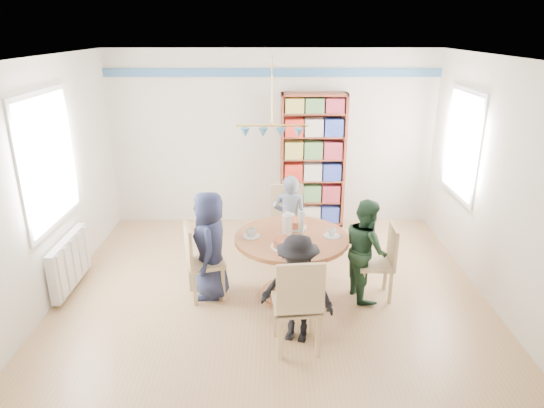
{
  "coord_description": "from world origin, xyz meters",
  "views": [
    {
      "loc": [
        0.0,
        -4.89,
        3.0
      ],
      "look_at": [
        0.0,
        0.4,
        1.05
      ],
      "focal_mm": 32.0,
      "sensor_mm": 36.0,
      "label": 1
    }
  ],
  "objects_px": {
    "chair_near": "(298,302)",
    "person_far": "(290,220)",
    "chair_far": "(287,218)",
    "person_left": "(210,245)",
    "chair_left": "(199,258)",
    "dining_table": "(291,252)",
    "bookshelf": "(313,162)",
    "chair_right": "(382,258)",
    "person_near": "(297,289)",
    "person_right": "(366,249)",
    "radiator": "(70,262)"
  },
  "relations": [
    {
      "from": "chair_near",
      "to": "person_far",
      "type": "height_order",
      "value": "person_far"
    },
    {
      "from": "chair_far",
      "to": "chair_near",
      "type": "height_order",
      "value": "chair_near"
    },
    {
      "from": "person_left",
      "to": "person_far",
      "type": "bearing_deg",
      "value": 128.1
    },
    {
      "from": "chair_near",
      "to": "chair_left",
      "type": "bearing_deg",
      "value": 136.83
    },
    {
      "from": "dining_table",
      "to": "bookshelf",
      "type": "xyz_separation_m",
      "value": [
        0.4,
        2.19,
        0.46
      ]
    },
    {
      "from": "chair_near",
      "to": "bookshelf",
      "type": "relative_size",
      "value": 0.49
    },
    {
      "from": "chair_left",
      "to": "chair_right",
      "type": "height_order",
      "value": "chair_left"
    },
    {
      "from": "person_left",
      "to": "bookshelf",
      "type": "bearing_deg",
      "value": 144.57
    },
    {
      "from": "person_left",
      "to": "person_near",
      "type": "xyz_separation_m",
      "value": [
        0.96,
        -0.87,
        -0.07
      ]
    },
    {
      "from": "chair_left",
      "to": "person_right",
      "type": "xyz_separation_m",
      "value": [
        1.91,
        0.04,
        0.09
      ]
    },
    {
      "from": "chair_near",
      "to": "person_left",
      "type": "height_order",
      "value": "person_left"
    },
    {
      "from": "dining_table",
      "to": "chair_far",
      "type": "xyz_separation_m",
      "value": [
        -0.02,
        1.06,
        -0.01
      ]
    },
    {
      "from": "radiator",
      "to": "bookshelf",
      "type": "height_order",
      "value": "bookshelf"
    },
    {
      "from": "chair_far",
      "to": "person_left",
      "type": "bearing_deg",
      "value": -130.82
    },
    {
      "from": "chair_right",
      "to": "chair_near",
      "type": "height_order",
      "value": "chair_near"
    },
    {
      "from": "chair_right",
      "to": "dining_table",
      "type": "bearing_deg",
      "value": 177.97
    },
    {
      "from": "chair_near",
      "to": "person_right",
      "type": "distance_m",
      "value": 1.34
    },
    {
      "from": "person_near",
      "to": "chair_far",
      "type": "bearing_deg",
      "value": 108.24
    },
    {
      "from": "person_far",
      "to": "person_left",
      "type": "bearing_deg",
      "value": 47.75
    },
    {
      "from": "chair_right",
      "to": "chair_near",
      "type": "distance_m",
      "value": 1.46
    },
    {
      "from": "person_left",
      "to": "person_right",
      "type": "relative_size",
      "value": 1.07
    },
    {
      "from": "person_left",
      "to": "bookshelf",
      "type": "xyz_separation_m",
      "value": [
        1.34,
        2.19,
        0.38
      ]
    },
    {
      "from": "person_left",
      "to": "person_near",
      "type": "bearing_deg",
      "value": 43.74
    },
    {
      "from": "dining_table",
      "to": "chair_right",
      "type": "height_order",
      "value": "chair_right"
    },
    {
      "from": "person_left",
      "to": "person_near",
      "type": "height_order",
      "value": "person_left"
    },
    {
      "from": "dining_table",
      "to": "chair_far",
      "type": "distance_m",
      "value": 1.06
    },
    {
      "from": "person_right",
      "to": "bookshelf",
      "type": "distance_m",
      "value": 2.29
    },
    {
      "from": "chair_near",
      "to": "chair_far",
      "type": "bearing_deg",
      "value": 91.08
    },
    {
      "from": "bookshelf",
      "to": "person_left",
      "type": "bearing_deg",
      "value": -121.38
    },
    {
      "from": "chair_left",
      "to": "chair_right",
      "type": "xyz_separation_m",
      "value": [
        2.11,
        0.02,
        -0.01
      ]
    },
    {
      "from": "radiator",
      "to": "person_right",
      "type": "bearing_deg",
      "value": -2.75
    },
    {
      "from": "chair_near",
      "to": "person_far",
      "type": "relative_size",
      "value": 0.83
    },
    {
      "from": "radiator",
      "to": "chair_near",
      "type": "distance_m",
      "value": 2.94
    },
    {
      "from": "dining_table",
      "to": "bookshelf",
      "type": "distance_m",
      "value": 2.28
    },
    {
      "from": "radiator",
      "to": "chair_right",
      "type": "distance_m",
      "value": 3.69
    },
    {
      "from": "chair_left",
      "to": "chair_near",
      "type": "relative_size",
      "value": 0.9
    },
    {
      "from": "radiator",
      "to": "person_near",
      "type": "distance_m",
      "value": 2.86
    },
    {
      "from": "person_near",
      "to": "bookshelf",
      "type": "height_order",
      "value": "bookshelf"
    },
    {
      "from": "chair_left",
      "to": "person_near",
      "type": "distance_m",
      "value": 1.36
    },
    {
      "from": "dining_table",
      "to": "chair_far",
      "type": "relative_size",
      "value": 1.31
    },
    {
      "from": "chair_far",
      "to": "chair_right",
      "type": "bearing_deg",
      "value": -45.99
    },
    {
      "from": "chair_left",
      "to": "person_right",
      "type": "bearing_deg",
      "value": 1.11
    },
    {
      "from": "radiator",
      "to": "person_near",
      "type": "relative_size",
      "value": 0.87
    },
    {
      "from": "dining_table",
      "to": "person_right",
      "type": "bearing_deg",
      "value": -1.18
    },
    {
      "from": "chair_far",
      "to": "person_right",
      "type": "xyz_separation_m",
      "value": [
        0.87,
        -1.08,
        0.05
      ]
    },
    {
      "from": "chair_far",
      "to": "dining_table",
      "type": "bearing_deg",
      "value": -89.16
    },
    {
      "from": "dining_table",
      "to": "chair_right",
      "type": "xyz_separation_m",
      "value": [
        1.04,
        -0.04,
        -0.07
      ]
    },
    {
      "from": "person_left",
      "to": "person_right",
      "type": "distance_m",
      "value": 1.78
    },
    {
      "from": "chair_right",
      "to": "chair_near",
      "type": "bearing_deg",
      "value": -134.47
    },
    {
      "from": "dining_table",
      "to": "chair_right",
      "type": "distance_m",
      "value": 1.05
    }
  ]
}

